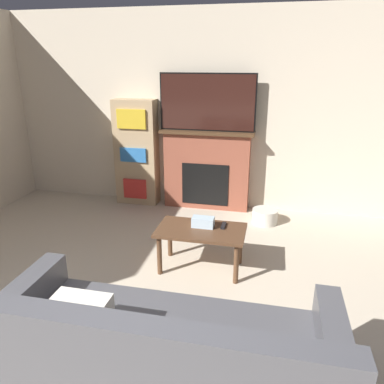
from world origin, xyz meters
The scene contains 9 objects.
wall_back centered at (0.00, 4.11, 1.35)m, with size 6.98×0.06×2.70m.
fireplace centered at (-0.10, 3.96, 0.56)m, with size 1.30×0.28×1.12m.
tv centered at (-0.10, 3.94, 1.50)m, with size 1.30×0.03×0.76m.
couch centered at (0.21, 0.71, 0.27)m, with size 2.18×0.92×0.79m.
coffee_table centered at (0.16, 2.26, 0.38)m, with size 0.88×0.50×0.45m.
tissue_box centered at (0.17, 2.32, 0.50)m, with size 0.22×0.12×0.10m.
remote_control centered at (0.37, 2.36, 0.46)m, with size 0.04×0.15×0.02m.
bookshelf centered at (-1.13, 3.94, 0.76)m, with size 0.61×0.29×1.52m.
storage_basket centered at (0.76, 3.56, 0.09)m, with size 0.33×0.33×0.19m.
Camera 1 is at (0.81, -1.08, 2.04)m, focal length 35.00 mm.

